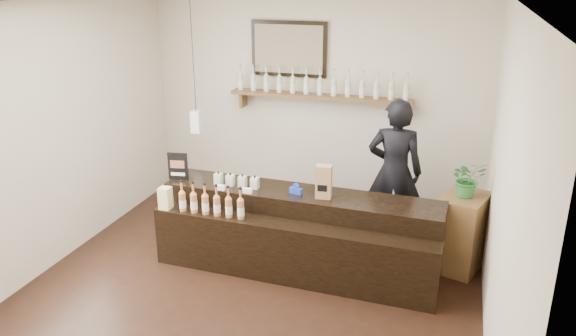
% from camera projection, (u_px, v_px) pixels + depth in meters
% --- Properties ---
extents(ground, '(5.00, 5.00, 0.00)m').
position_uv_depth(ground, '(250.00, 290.00, 5.69)').
color(ground, black).
rests_on(ground, ground).
extents(room_shell, '(5.00, 5.00, 5.00)m').
position_uv_depth(room_shell, '(246.00, 128.00, 5.11)').
color(room_shell, beige).
rests_on(room_shell, ground).
extents(back_wall_decor, '(2.66, 0.96, 1.69)m').
position_uv_depth(back_wall_decor, '(302.00, 76.00, 7.27)').
color(back_wall_decor, brown).
rests_on(back_wall_decor, ground).
extents(counter, '(3.02, 0.90, 0.98)m').
position_uv_depth(counter, '(297.00, 234.00, 5.99)').
color(counter, black).
rests_on(counter, ground).
extents(promo_sign, '(0.22, 0.06, 0.31)m').
position_uv_depth(promo_sign, '(178.00, 166.00, 6.24)').
color(promo_sign, black).
rests_on(promo_sign, counter).
extents(paper_bag, '(0.17, 0.14, 0.35)m').
position_uv_depth(paper_bag, '(324.00, 182.00, 5.74)').
color(paper_bag, '#906545').
rests_on(paper_bag, counter).
extents(tape_dispenser, '(0.14, 0.08, 0.11)m').
position_uv_depth(tape_dispenser, '(296.00, 190.00, 5.89)').
color(tape_dispenser, '#1A39BA').
rests_on(tape_dispenser, counter).
extents(side_cabinet, '(0.57, 0.68, 0.84)m').
position_uv_depth(side_cabinet, '(462.00, 232.00, 5.99)').
color(side_cabinet, brown).
rests_on(side_cabinet, ground).
extents(potted_plant, '(0.45, 0.42, 0.39)m').
position_uv_depth(potted_plant, '(468.00, 179.00, 5.78)').
color(potted_plant, '#2C6E2D').
rests_on(potted_plant, side_cabinet).
extents(shopkeeper, '(0.72, 0.49, 1.95)m').
position_uv_depth(shopkeeper, '(395.00, 163.00, 6.41)').
color(shopkeeper, black).
rests_on(shopkeeper, ground).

